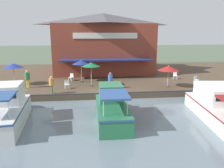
# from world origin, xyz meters

# --- Properties ---
(ground_plane) EXTENTS (220.00, 220.00, 0.00)m
(ground_plane) POSITION_xyz_m (0.00, 0.00, 0.00)
(ground_plane) COLOR #4C5B47
(quay_deck) EXTENTS (22.00, 56.00, 0.60)m
(quay_deck) POSITION_xyz_m (-11.00, 0.00, 0.30)
(quay_deck) COLOR #4C3D2D
(quay_deck) RESTS_ON ground
(quay_edge_fender) EXTENTS (0.20, 50.40, 0.10)m
(quay_edge_fender) POSITION_xyz_m (-0.10, 0.00, 0.65)
(quay_edge_fender) COLOR #2D2D33
(quay_edge_fender) RESTS_ON quay_deck
(waterfront_restaurant) EXTENTS (11.53, 13.98, 8.30)m
(waterfront_restaurant) POSITION_xyz_m (-13.01, 0.38, 4.81)
(waterfront_restaurant) COLOR brown
(waterfront_restaurant) RESTS_ON quay_deck
(patio_umbrella_mid_patio_right) EXTENTS (1.98, 1.98, 2.52)m
(patio_umbrella_mid_patio_right) POSITION_xyz_m (-5.61, -2.64, 2.86)
(patio_umbrella_mid_patio_right) COLOR #B7B7B7
(patio_umbrella_mid_patio_right) RESTS_ON quay_deck
(patio_umbrella_far_corner) EXTENTS (1.88, 1.88, 2.52)m
(patio_umbrella_far_corner) POSITION_xyz_m (-3.41, -1.56, 2.87)
(patio_umbrella_far_corner) COLOR #B7B7B7
(patio_umbrella_far_corner) RESTS_ON quay_deck
(patio_umbrella_back_row) EXTENTS (2.20, 2.20, 2.25)m
(patio_umbrella_back_row) POSITION_xyz_m (-2.11, 6.30, 2.56)
(patio_umbrella_back_row) COLOR #B7B7B7
(patio_umbrella_back_row) RESTS_ON quay_deck
(patio_umbrella_mid_patio_left) EXTENTS (2.11, 2.11, 2.38)m
(patio_umbrella_mid_patio_left) POSITION_xyz_m (-4.90, -9.80, 2.70)
(patio_umbrella_mid_patio_left) COLOR #B7B7B7
(patio_umbrella_mid_patio_left) RESTS_ON quay_deck
(cafe_chair_back_row_seat) EXTENTS (0.49, 0.49, 0.85)m
(cafe_chair_back_row_seat) POSITION_xyz_m (-1.69, -9.40, 1.08)
(cafe_chair_back_row_seat) COLOR white
(cafe_chair_back_row_seat) RESTS_ON quay_deck
(cafe_chair_beside_entrance) EXTENTS (0.56, 0.56, 0.85)m
(cafe_chair_beside_entrance) POSITION_xyz_m (-3.28, 10.04, 1.08)
(cafe_chair_beside_entrance) COLOR white
(cafe_chair_beside_entrance) RESTS_ON quay_deck
(cafe_chair_under_first_umbrella) EXTENTS (0.51, 0.51, 0.85)m
(cafe_chair_under_first_umbrella) POSITION_xyz_m (-5.98, 8.70, 1.08)
(cafe_chair_under_first_umbrella) COLOR white
(cafe_chair_under_first_umbrella) RESTS_ON quay_deck
(cafe_chair_far_corner_seat) EXTENTS (0.59, 0.59, 0.85)m
(cafe_chair_far_corner_seat) POSITION_xyz_m (-6.45, -3.86, 1.08)
(cafe_chair_far_corner_seat) COLOR white
(cafe_chair_far_corner_seat) RESTS_ON quay_deck
(cafe_chair_facing_river) EXTENTS (0.55, 0.55, 0.85)m
(cafe_chair_facing_river) POSITION_xyz_m (-2.53, -4.03, 1.08)
(cafe_chair_facing_river) COLOR white
(cafe_chair_facing_river) RESTS_ON quay_deck
(person_at_quay_edge) EXTENTS (0.47, 0.47, 1.65)m
(person_at_quay_edge) POSITION_xyz_m (-2.06, 0.31, 1.63)
(person_at_quay_edge) COLOR orange
(person_at_quay_edge) RESTS_ON quay_deck
(person_mid_patio) EXTENTS (0.51, 0.51, 1.82)m
(person_mid_patio) POSITION_xyz_m (-3.32, -8.03, 1.75)
(person_mid_patio) COLOR gold
(person_mid_patio) RESTS_ON quay_deck
(person_near_entrance) EXTENTS (0.47, 0.47, 1.66)m
(person_near_entrance) POSITION_xyz_m (-0.61, -5.21, 1.64)
(person_near_entrance) COLOR #337547
(person_near_entrance) RESTS_ON quay_deck
(motorboat_fourth_along) EXTENTS (9.69, 4.29, 2.21)m
(motorboat_fourth_along) POSITION_xyz_m (5.27, 7.61, 0.89)
(motorboat_fourth_along) COLOR white
(motorboat_fourth_along) RESTS_ON river_water
(motorboat_mid_row) EXTENTS (7.24, 2.97, 2.57)m
(motorboat_mid_row) POSITION_xyz_m (4.48, -7.40, 1.00)
(motorboat_mid_row) COLOR silver
(motorboat_mid_row) RESTS_ON river_water
(motorboat_distant_upstream) EXTENTS (6.60, 2.12, 2.39)m
(motorboat_distant_upstream) POSITION_xyz_m (4.52, -0.33, 0.93)
(motorboat_distant_upstream) COLOR #287047
(motorboat_distant_upstream) RESTS_ON river_water
(tree_downstream_bank) EXTENTS (5.23, 4.98, 8.23)m
(tree_downstream_bank) POSITION_xyz_m (-18.34, -1.67, 6.20)
(tree_downstream_bank) COLOR brown
(tree_downstream_bank) RESTS_ON quay_deck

